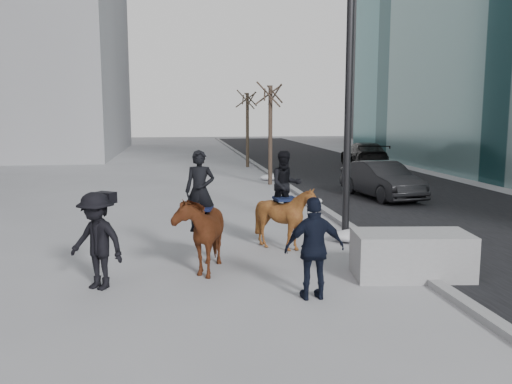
{
  "coord_description": "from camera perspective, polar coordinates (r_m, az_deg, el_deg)",
  "views": [
    {
      "loc": [
        -1.61,
        -9.85,
        3.15
      ],
      "look_at": [
        0.0,
        1.2,
        1.5
      ],
      "focal_mm": 38.0,
      "sensor_mm": 36.0,
      "label": 1
    }
  ],
  "objects": [
    {
      "name": "ground",
      "position": [
        10.47,
        0.96,
        -9.11
      ],
      "size": [
        120.0,
        120.0,
        0.0
      ],
      "primitive_type": "plane",
      "color": "gray",
      "rests_on": "ground"
    },
    {
      "name": "road",
      "position": [
        21.87,
        15.01,
        -0.15
      ],
      "size": [
        8.0,
        90.0,
        0.01
      ],
      "primitive_type": "cube",
      "color": "black",
      "rests_on": "ground"
    },
    {
      "name": "curb",
      "position": [
        20.61,
        4.74,
        -0.24
      ],
      "size": [
        0.25,
        90.0,
        0.12
      ],
      "primitive_type": "cube",
      "color": "gray",
      "rests_on": "ground"
    },
    {
      "name": "planter",
      "position": [
        10.87,
        16.04,
        -6.38
      ],
      "size": [
        2.31,
        1.36,
        0.87
      ],
      "primitive_type": "cube",
      "rotation": [
        0.0,
        0.0,
        -0.13
      ],
      "color": "gray",
      "rests_on": "ground"
    },
    {
      "name": "car_near",
      "position": [
        20.46,
        13.09,
        1.24
      ],
      "size": [
        2.04,
        4.27,
        1.35
      ],
      "primitive_type": "imported",
      "rotation": [
        0.0,
        0.0,
        0.15
      ],
      "color": "black",
      "rests_on": "ground"
    },
    {
      "name": "car_far",
      "position": [
        31.77,
        11.31,
        3.87
      ],
      "size": [
        2.64,
        5.2,
        1.45
      ],
      "primitive_type": "imported",
      "rotation": [
        0.0,
        0.0,
        3.01
      ],
      "color": "black",
      "rests_on": "ground"
    },
    {
      "name": "tree_near",
      "position": [
        23.6,
        1.52,
        6.53
      ],
      "size": [
        1.2,
        1.2,
        4.76
      ],
      "primitive_type": null,
      "color": "#392A22",
      "rests_on": "ground"
    },
    {
      "name": "tree_far",
      "position": [
        31.25,
        -0.91,
        6.95
      ],
      "size": [
        1.2,
        1.2,
        4.7
      ],
      "primitive_type": null,
      "color": "#3C2D23",
      "rests_on": "ground"
    },
    {
      "name": "mounted_left",
      "position": [
        10.91,
        -5.85,
        -3.57
      ],
      "size": [
        1.19,
        1.99,
        2.4
      ],
      "color": "#522810",
      "rests_on": "ground"
    },
    {
      "name": "mounted_right",
      "position": [
        12.44,
        3.19,
        -1.97
      ],
      "size": [
        1.31,
        1.45,
        2.28
      ],
      "color": "#532410",
      "rests_on": "ground"
    },
    {
      "name": "feeder",
      "position": [
        9.22,
        6.17,
        -5.93
      ],
      "size": [
        1.04,
        0.87,
        1.75
      ],
      "color": "black",
      "rests_on": "ground"
    },
    {
      "name": "camera_crew",
      "position": [
        10.09,
        -16.41,
        -4.91
      ],
      "size": [
        1.3,
        1.17,
        1.75
      ],
      "color": "black",
      "rests_on": "ground"
    },
    {
      "name": "lamppost",
      "position": [
        14.07,
        9.57,
        15.83
      ],
      "size": [
        0.25,
        2.53,
        9.09
      ],
      "color": "black",
      "rests_on": "ground"
    },
    {
      "name": "snow_piles",
      "position": [
        18.41,
        5.37,
        -1.02
      ],
      "size": [
        1.2,
        12.91,
        0.31
      ],
      "color": "silver",
      "rests_on": "ground"
    }
  ]
}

